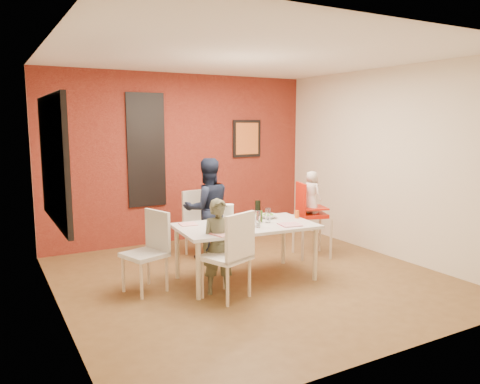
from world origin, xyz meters
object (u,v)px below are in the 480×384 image
chair_near (232,251)px  toddler (312,192)px  chair_far (200,219)px  chair_left (150,247)px  wine_bottle (258,211)px  child_far (208,209)px  paper_towel_roll (228,216)px  child_near (219,247)px  dining_table (246,229)px  high_chair (309,212)px

chair_near → toddler: toddler is taller
chair_far → chair_left: bearing=-145.0°
chair_far → wine_bottle: wine_bottle is taller
child_far → paper_towel_roll: child_far is taller
chair_far → chair_left: 1.56m
chair_left → toddler: bearing=76.5°
child_far → wine_bottle: (0.23, -0.99, 0.11)m
chair_left → toddler: 2.51m
chair_left → wine_bottle: bearing=65.7°
child_far → child_near: bearing=77.1°
dining_table → high_chair: bearing=18.7°
high_chair → paper_towel_roll: bearing=125.2°
chair_left → wine_bottle: wine_bottle is taller
dining_table → chair_near: bearing=-132.6°
child_near → wine_bottle: (0.71, 0.34, 0.28)m
toddler → chair_left: bearing=84.6°
chair_far → paper_towel_roll: paper_towel_roll is taller
dining_table → paper_towel_roll: paper_towel_roll is taller
paper_towel_roll → chair_near: bearing=-113.5°
child_near → paper_towel_roll: (0.22, 0.20, 0.29)m
chair_near → wine_bottle: 0.94m
chair_far → chair_left: chair_far is taller
chair_near → high_chair: (1.76, 0.94, 0.10)m
toddler → wine_bottle: bearing=97.3°
high_chair → toddler: toddler is taller
high_chair → chair_left: bearing=112.6°
chair_far → child_far: child_far is taller
wine_bottle → chair_near: bearing=-139.6°
paper_towel_roll → chair_left: bearing=162.0°
wine_bottle → chair_left: bearing=173.9°
paper_towel_roll → toddler: bearing=16.9°
dining_table → chair_left: chair_left is taller
high_chair → child_far: (-1.31, 0.63, 0.07)m
chair_near → paper_towel_roll: bearing=-134.6°
chair_near → high_chair: size_ratio=0.91×
toddler → child_far: bearing=54.2°
toddler → chair_near: bearing=107.3°
child_near → toddler: size_ratio=1.79×
dining_table → child_near: size_ratio=1.59×
paper_towel_roll → child_far: bearing=77.0°
chair_left → paper_towel_roll: (0.87, -0.28, 0.32)m
toddler → child_near: bearing=100.5°
chair_left → wine_bottle: size_ratio=3.45×
dining_table → chair_left: 1.17m
chair_near → chair_left: (-0.68, 0.73, -0.03)m
child_near → child_far: size_ratio=0.76×
chair_near → wine_bottle: bearing=-160.7°
child_far → high_chair: bearing=161.5°
dining_table → chair_near: (-0.46, -0.51, -0.09)m
child_near → dining_table: bearing=49.7°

